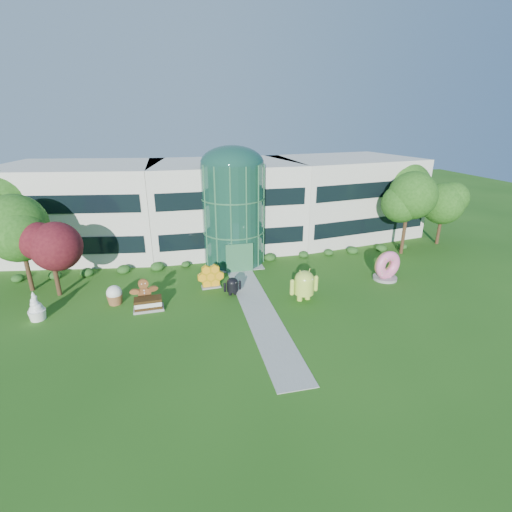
{
  "coord_description": "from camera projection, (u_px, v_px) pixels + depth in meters",
  "views": [
    {
      "loc": [
        -5.9,
        -23.18,
        13.82
      ],
      "look_at": [
        0.9,
        6.0,
        2.6
      ],
      "focal_mm": 26.0,
      "sensor_mm": 36.0,
      "label": 1
    }
  ],
  "objects": [
    {
      "name": "android_green",
      "position": [
        304.0,
        283.0,
        29.47
      ],
      "size": [
        2.79,
        2.05,
        2.92
      ],
      "primitive_type": null,
      "rotation": [
        0.0,
        0.0,
        0.14
      ],
      "color": "#B5D845",
      "rests_on": "ground"
    },
    {
      "name": "walkway",
      "position": [
        256.0,
        305.0,
        29.06
      ],
      "size": [
        2.4,
        20.0,
        0.04
      ],
      "primitive_type": "cube",
      "color": "#9E9E93",
      "rests_on": "ground"
    },
    {
      "name": "froyo",
      "position": [
        36.0,
        306.0,
        26.67
      ],
      "size": [
        1.67,
        1.67,
        2.2
      ],
      "primitive_type": null,
      "rotation": [
        0.0,
        0.0,
        0.38
      ],
      "color": "white",
      "rests_on": "ground"
    },
    {
      "name": "ice_cream_sandwich",
      "position": [
        148.0,
        304.0,
        28.2
      ],
      "size": [
        2.29,
        1.22,
        1.0
      ],
      "primitive_type": null,
      "rotation": [
        0.0,
        0.0,
        0.05
      ],
      "color": "black",
      "rests_on": "ground"
    },
    {
      "name": "honeycomb",
      "position": [
        211.0,
        277.0,
        31.83
      ],
      "size": [
        2.45,
        1.0,
        1.89
      ],
      "primitive_type": null,
      "rotation": [
        0.0,
        0.0,
        0.06
      ],
      "color": "#F4A318",
      "rests_on": "ground"
    },
    {
      "name": "cupcake",
      "position": [
        114.0,
        295.0,
        29.08
      ],
      "size": [
        1.34,
        1.34,
        1.54
      ],
      "primitive_type": null,
      "rotation": [
        0.0,
        0.0,
        0.04
      ],
      "color": "white",
      "rests_on": "ground"
    },
    {
      "name": "atrium",
      "position": [
        233.0,
        214.0,
        36.47
      ],
      "size": [
        6.0,
        6.0,
        9.8
      ],
      "primitive_type": "cylinder",
      "color": "#194738",
      "rests_on": "ground"
    },
    {
      "name": "donut",
      "position": [
        386.0,
        265.0,
        33.28
      ],
      "size": [
        2.87,
        1.8,
        2.77
      ],
      "primitive_type": null,
      "rotation": [
        0.0,
        0.0,
        0.21
      ],
      "color": "#D95292",
      "rests_on": "ground"
    },
    {
      "name": "android_black",
      "position": [
        232.0,
        285.0,
        30.51
      ],
      "size": [
        1.68,
        1.23,
        1.78
      ],
      "primitive_type": null,
      "rotation": [
        0.0,
        0.0,
        0.12
      ],
      "color": "black",
      "rests_on": "ground"
    },
    {
      "name": "ground",
      "position": [
        263.0,
        318.0,
        27.24
      ],
      "size": [
        140.0,
        140.0,
        0.0
      ],
      "primitive_type": "plane",
      "color": "#215114",
      "rests_on": "ground"
    },
    {
      "name": "building",
      "position": [
        224.0,
        204.0,
        42.03
      ],
      "size": [
        46.0,
        15.0,
        9.3
      ],
      "primitive_type": null,
      "color": "beige",
      "rests_on": "ground"
    },
    {
      "name": "tree_red",
      "position": [
        53.0,
        261.0,
        29.73
      ],
      "size": [
        4.0,
        4.0,
        6.0
      ],
      "primitive_type": null,
      "color": "#3F0C14",
      "rests_on": "ground"
    },
    {
      "name": "gingerbread",
      "position": [
        144.0,
        292.0,
        28.85
      ],
      "size": [
        2.49,
        1.3,
        2.19
      ],
      "primitive_type": null,
      "rotation": [
        0.0,
        0.0,
        0.17
      ],
      "color": "brown",
      "rests_on": "ground"
    },
    {
      "name": "trees_backdrop",
      "position": [
        232.0,
        218.0,
        37.63
      ],
      "size": [
        52.0,
        8.0,
        8.4
      ],
      "primitive_type": null,
      "color": "#1D4B12",
      "rests_on": "ground"
    }
  ]
}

